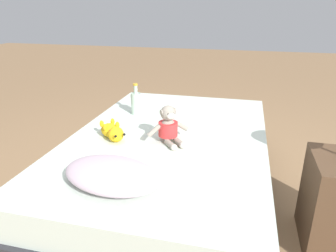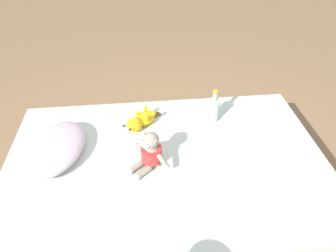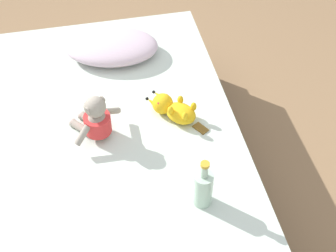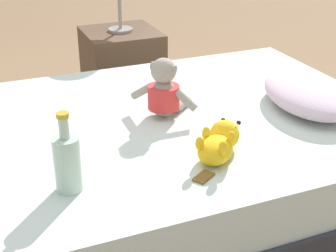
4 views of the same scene
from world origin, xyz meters
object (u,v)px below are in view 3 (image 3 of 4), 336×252
plush_monkey (96,120)px  plush_yellow_creature (173,109)px  glass_bottle (203,188)px  pillow (111,46)px  bed (110,181)px

plush_monkey → plush_yellow_creature: bearing=6.9°
plush_monkey → plush_yellow_creature: (0.37, 0.04, -0.05)m
plush_yellow_creature → glass_bottle: glass_bottle is taller
pillow → glass_bottle: glass_bottle is taller
glass_bottle → bed: bearing=134.8°
pillow → glass_bottle: size_ratio=2.24×
bed → plush_yellow_creature: bearing=22.2°
plush_monkey → plush_yellow_creature: plush_monkey is taller
bed → plush_yellow_creature: size_ratio=7.34×
plush_monkey → glass_bottle: (0.38, -0.46, -0.00)m
pillow → glass_bottle: bearing=-76.9°
bed → plush_monkey: plush_monkey is taller
plush_monkey → glass_bottle: 0.59m
pillow → glass_bottle: (0.24, -1.02, 0.04)m
glass_bottle → plush_yellow_creature: bearing=91.5°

